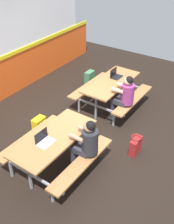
# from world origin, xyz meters

# --- Properties ---
(ground_plane) EXTENTS (10.00, 10.00, 0.02)m
(ground_plane) POSITION_xyz_m (0.00, 0.00, -0.01)
(ground_plane) COLOR black
(picnic_table_left) EXTENTS (1.77, 1.58, 0.74)m
(picnic_table_left) POSITION_xyz_m (-1.24, -0.16, 0.57)
(picnic_table_left) COLOR #9E6B3D
(picnic_table_left) RESTS_ON ground
(picnic_table_right) EXTENTS (1.77, 1.58, 0.74)m
(picnic_table_right) POSITION_xyz_m (1.24, 0.03, 0.57)
(picnic_table_right) COLOR #9E6B3D
(picnic_table_right) RESTS_ON ground
(student_nearer) EXTENTS (0.36, 0.53, 1.21)m
(student_nearer) POSITION_xyz_m (-1.00, -0.72, 0.71)
(student_nearer) COLOR #2D2D38
(student_nearer) RESTS_ON ground
(student_further) EXTENTS (0.36, 0.53, 1.21)m
(student_further) POSITION_xyz_m (0.89, -0.52, 0.71)
(student_further) COLOR #2D2D38
(student_further) RESTS_ON ground
(laptop_silver) EXTENTS (0.32, 0.23, 0.22)m
(laptop_silver) POSITION_xyz_m (-1.46, -0.11, 0.79)
(laptop_silver) COLOR silver
(laptop_silver) RESTS_ON picnic_table_left
(laptop_dark) EXTENTS (0.32, 0.23, 0.22)m
(laptop_dark) POSITION_xyz_m (1.52, 0.07, 0.79)
(laptop_dark) COLOR black
(laptop_dark) RESTS_ON picnic_table_right
(backpack_dark) EXTENTS (0.30, 0.22, 0.44)m
(backpack_dark) POSITION_xyz_m (1.92, 1.14, 0.22)
(backpack_dark) COLOR #3F724C
(backpack_dark) RESTS_ON ground
(tote_bag_bright) EXTENTS (0.34, 0.21, 0.43)m
(tote_bag_bright) POSITION_xyz_m (-0.03, -1.29, 0.19)
(tote_bag_bright) COLOR maroon
(tote_bag_bright) RESTS_ON ground
(satchel_spare) EXTENTS (0.30, 0.22, 0.44)m
(satchel_spare) POSITION_xyz_m (-0.67, 0.79, 0.22)
(satchel_spare) COLOR yellow
(satchel_spare) RESTS_ON ground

